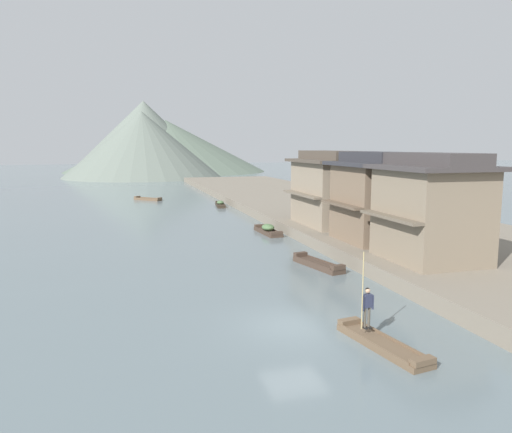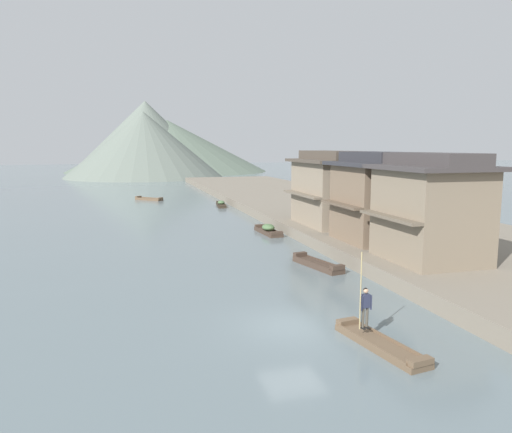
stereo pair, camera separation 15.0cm
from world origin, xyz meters
name	(u,v)px [view 1 (the left image)]	position (x,y,z in m)	size (l,w,h in m)	color
ground_plane	(294,326)	(0.00, 0.00, 0.00)	(400.00, 400.00, 0.00)	slate
riverbank_right	(334,211)	(15.58, 30.00, 0.43)	(18.00, 110.00, 0.85)	slate
boat_foreground_poled	(382,344)	(2.36, -2.96, 0.14)	(1.69, 4.53, 0.43)	brown
boatman_person	(367,303)	(2.19, -2.05, 1.44)	(0.56, 0.28, 3.04)	black
boat_moored_nearest	(318,264)	(4.84, 8.93, 0.18)	(1.86, 4.35, 0.55)	#423328
boat_moored_second	(148,199)	(-2.91, 50.40, 0.16)	(3.72, 3.75, 0.46)	brown
boat_moored_third	(268,230)	(5.34, 20.96, 0.30)	(1.38, 4.31, 0.82)	#423328
boat_moored_far	(220,204)	(5.31, 40.88, 0.24)	(1.44, 4.50, 0.70)	#33281E
house_waterfront_nearest	(431,208)	(10.29, 5.62, 3.86)	(5.74, 6.45, 6.14)	#7F705B
house_waterfront_second	(373,198)	(10.06, 11.79, 3.86)	(5.28, 6.12, 6.14)	#75604C
house_waterfront_tall	(329,189)	(10.09, 19.24, 3.85)	(5.33, 7.91, 6.14)	gray
hill_far_west	(166,146)	(7.21, 129.54, 7.52)	(58.37, 58.37, 15.04)	#5B6B5B
hill_far_centre	(144,136)	(1.08, 130.14, 10.24)	(42.41, 42.41, 20.48)	slate
hill_far_east	(142,144)	(-0.85, 103.88, 7.86)	(37.72, 37.72, 15.71)	slate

